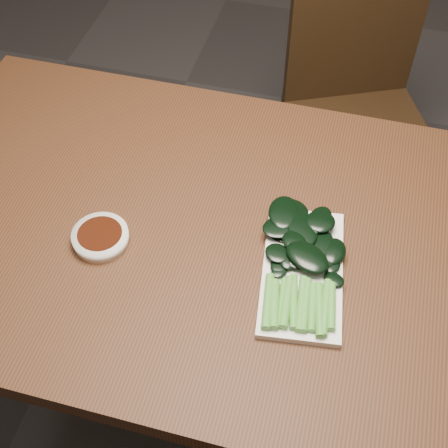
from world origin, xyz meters
TOP-DOWN VIEW (x-y plane):
  - ground at (0.00, 0.00)m, footprint 6.00×6.00m
  - table at (0.00, 0.00)m, footprint 1.40×0.80m
  - chair_far at (0.17, 0.76)m, footprint 0.51×0.51m
  - sauce_bowl at (-0.25, -0.09)m, footprint 0.11×0.11m
  - serving_plate at (0.13, -0.06)m, footprint 0.18×0.30m
  - gai_lan at (0.12, -0.04)m, footprint 0.18×0.30m

SIDE VIEW (x-z plane):
  - ground at x=0.00m, z-range 0.00..0.00m
  - chair_far at x=0.17m, z-range 0.04..0.93m
  - table at x=0.00m, z-range 0.30..1.05m
  - serving_plate at x=0.13m, z-range 0.75..0.76m
  - sauce_bowl at x=-0.25m, z-range 0.75..0.78m
  - gai_lan at x=0.12m, z-range 0.76..0.79m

